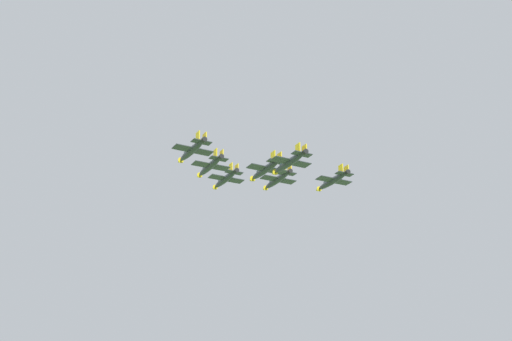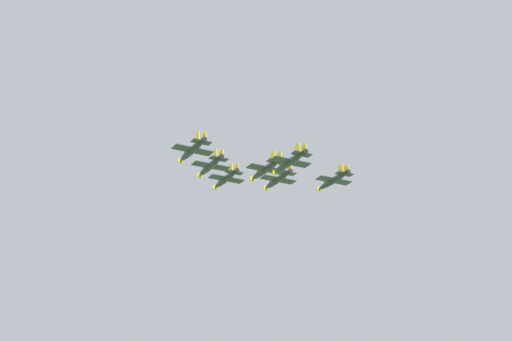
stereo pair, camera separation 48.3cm
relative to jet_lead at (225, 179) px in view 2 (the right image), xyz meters
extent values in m
ellipsoid|color=#2D3338|center=(-0.02, -0.02, -0.08)|extent=(11.14, 12.14, 1.88)
cone|color=gold|center=(5.41, 6.04, -0.08)|extent=(2.44, 2.46, 1.60)
ellipsoid|color=#334751|center=(2.12, 2.37, 0.63)|extent=(2.72, 2.81, 1.10)
cube|color=#2D3338|center=(-0.51, -0.57, -0.18)|extent=(10.00, 9.45, 0.19)
cube|color=gold|center=(-4.01, 2.57, -0.13)|extent=(2.55, 2.73, 0.23)
cube|color=gold|center=(2.99, -3.70, -0.13)|extent=(2.55, 2.73, 0.23)
cube|color=#2D3338|center=(-4.11, -4.59, -0.08)|extent=(5.26, 5.05, 0.19)
cube|color=gold|center=(-4.62, -3.75, 1.28)|extent=(1.58, 1.72, 2.71)
cube|color=gold|center=(-3.22, -5.00, 1.28)|extent=(1.58, 1.72, 2.71)
cylinder|color=black|center=(-5.17, -5.78, -0.08)|extent=(1.68, 1.65, 1.32)
ellipsoid|color=#2D3338|center=(-16.15, -2.48, -2.56)|extent=(11.03, 11.96, 1.85)
cone|color=gold|center=(-10.77, 3.50, -2.56)|extent=(2.41, 2.43, 1.58)
ellipsoid|color=#334751|center=(-14.02, -0.12, -1.87)|extent=(2.69, 2.77, 1.08)
cube|color=#2D3338|center=(-16.63, -3.01, -2.67)|extent=(9.86, 9.34, 0.19)
cube|color=gold|center=(-20.07, 0.09, -2.61)|extent=(2.52, 2.69, 0.22)
cube|color=gold|center=(-13.18, -6.11, -2.61)|extent=(2.52, 2.69, 0.22)
cube|color=#2D3338|center=(-20.20, -6.98, -2.56)|extent=(5.19, 4.99, 0.19)
cube|color=gold|center=(-20.70, -6.14, -1.22)|extent=(1.56, 1.70, 2.68)
cube|color=gold|center=(-19.32, -7.39, -1.22)|extent=(1.56, 1.70, 2.68)
cylinder|color=black|center=(-21.25, -8.14, -2.56)|extent=(1.65, 1.63, 1.30)
ellipsoid|color=#2D3338|center=(-0.19, -16.33, -2.71)|extent=(10.91, 11.80, 1.83)
cone|color=gold|center=(5.13, -10.44, -2.71)|extent=(2.38, 2.40, 1.56)
ellipsoid|color=#334751|center=(1.91, -14.01, -2.02)|extent=(2.66, 2.73, 1.07)
cube|color=#2D3338|center=(-0.67, -16.86, -2.81)|extent=(9.74, 9.24, 0.18)
cube|color=gold|center=(-4.07, -13.79, -2.76)|extent=(2.49, 2.65, 0.22)
cube|color=gold|center=(2.73, -19.93, -2.76)|extent=(2.49, 2.65, 0.22)
cube|color=#2D3338|center=(-4.21, -20.78, -2.71)|extent=(5.13, 4.94, 0.18)
cube|color=gold|center=(-4.69, -19.95, -1.38)|extent=(1.55, 1.67, 2.65)
cube|color=gold|center=(-3.33, -21.18, -1.38)|extent=(1.55, 1.67, 2.65)
cylinder|color=black|center=(-5.24, -21.92, -2.71)|extent=(1.63, 1.62, 1.28)
ellipsoid|color=#2D3338|center=(-32.27, -4.93, -4.84)|extent=(10.68, 12.05, 1.84)
cone|color=gold|center=(-27.10, 1.12, -4.84)|extent=(2.38, 2.41, 1.56)
ellipsoid|color=#334751|center=(-30.23, -2.54, -4.15)|extent=(2.64, 2.76, 1.07)
cube|color=#2D3338|center=(-32.74, -5.48, -4.94)|extent=(9.88, 9.11, 0.18)
cube|color=gold|center=(-36.23, -2.49, -4.89)|extent=(2.45, 2.70, 0.22)
cube|color=gold|center=(-29.25, -8.46, -4.89)|extent=(2.45, 2.70, 0.22)
cube|color=#2D3338|center=(-36.17, -9.49, -4.84)|extent=(5.18, 4.89, 0.18)
cube|color=gold|center=(-36.69, -8.68, -3.51)|extent=(1.51, 1.71, 2.65)
cube|color=gold|center=(-35.29, -9.87, -3.51)|extent=(1.51, 1.71, 2.65)
cylinder|color=black|center=(-37.18, -10.67, -4.84)|extent=(1.64, 1.61, 1.29)
ellipsoid|color=#2D3338|center=(-0.37, -32.65, -5.36)|extent=(10.72, 11.76, 1.81)
cone|color=gold|center=(4.85, -26.77, -5.36)|extent=(2.36, 2.38, 1.54)
ellipsoid|color=#334751|center=(1.69, -30.32, -4.68)|extent=(2.62, 2.71, 1.06)
cube|color=#2D3338|center=(-0.84, -33.17, -5.46)|extent=(9.68, 9.10, 0.18)
cube|color=gold|center=(-4.23, -30.17, -5.41)|extent=(2.45, 2.64, 0.22)
cube|color=gold|center=(2.56, -36.18, -5.41)|extent=(2.45, 2.64, 0.22)
cube|color=#2D3338|center=(-4.30, -37.08, -5.36)|extent=(5.09, 4.87, 0.18)
cube|color=gold|center=(-4.79, -36.27, -4.05)|extent=(1.52, 1.67, 2.62)
cube|color=gold|center=(-3.43, -37.47, -4.05)|extent=(1.52, 1.67, 2.62)
cylinder|color=black|center=(-5.32, -38.23, -5.36)|extent=(1.62, 1.60, 1.27)
ellipsoid|color=#2D3338|center=(-16.32, -18.79, -6.01)|extent=(11.10, 12.37, 1.90)
cone|color=gold|center=(-10.93, -12.59, -6.01)|extent=(2.46, 2.49, 1.61)
ellipsoid|color=#334751|center=(-14.19, -16.34, -5.30)|extent=(2.73, 2.84, 1.11)
cube|color=#2D3338|center=(-16.80, -19.35, -6.11)|extent=(10.16, 9.45, 0.19)
cube|color=gold|center=(-20.38, -16.24, -6.06)|extent=(2.55, 2.77, 0.23)
cube|color=gold|center=(-13.23, -22.45, -6.06)|extent=(2.55, 2.77, 0.23)
cube|color=#2D3338|center=(-20.38, -23.46, -6.01)|extent=(5.33, 5.06, 0.19)
cube|color=gold|center=(-20.91, -22.62, -4.64)|extent=(1.57, 1.76, 2.74)
cube|color=gold|center=(-19.47, -23.86, -4.64)|extent=(1.57, 1.76, 2.74)
cylinder|color=black|center=(-21.43, -24.67, -6.01)|extent=(1.69, 1.67, 1.33)
ellipsoid|color=#2D3338|center=(-24.47, -28.17, -8.60)|extent=(10.75, 12.06, 1.84)
cone|color=gold|center=(-19.26, -22.13, -8.60)|extent=(2.39, 2.42, 1.57)
ellipsoid|color=#334751|center=(-22.41, -25.79, -7.91)|extent=(2.65, 2.76, 1.07)
cube|color=#2D3338|center=(-24.94, -28.72, -8.71)|extent=(9.89, 9.17, 0.18)
cube|color=gold|center=(-28.43, -25.71, -8.66)|extent=(2.47, 2.70, 0.22)
cube|color=gold|center=(-21.45, -31.72, -8.66)|extent=(2.47, 2.70, 0.22)
cube|color=#2D3338|center=(-28.40, -32.73, -8.60)|extent=(5.19, 4.91, 0.18)
cube|color=gold|center=(-28.91, -31.91, -7.27)|extent=(1.52, 1.71, 2.66)
cube|color=gold|center=(-27.52, -33.12, -7.27)|extent=(1.52, 1.71, 2.66)
cylinder|color=black|center=(-29.42, -33.91, -8.60)|extent=(1.65, 1.62, 1.29)
camera|label=1|loc=(-183.12, -81.06, -78.91)|focal=51.22mm
camera|label=2|loc=(-182.94, -81.51, -78.91)|focal=51.22mm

